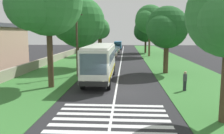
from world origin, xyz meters
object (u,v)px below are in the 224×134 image
Objects in this scene: roadside_tree_left_1 at (100,30)px; roadside_tree_left_3 at (78,23)px; trailing_car_1 at (113,53)px; trailing_car_0 at (109,58)px; utility_pole at (77,42)px; trailing_minibus_0 at (118,45)px; roadside_tree_left_2 at (46,4)px; coach_bus at (100,60)px; roadside_tree_left_0 at (98,29)px; trailing_car_2 at (114,51)px; roadside_tree_right_3 at (165,29)px; trailing_car_3 at (116,50)px; roadside_tree_right_2 at (145,31)px; roadside_tree_right_0 at (149,20)px; pedestrian at (185,81)px.

roadside_tree_left_3 reaches higher than roadside_tree_left_1.
roadside_tree_left_3 is at bearing 167.35° from trailing_car_1.
utility_pole is (-14.03, 2.71, 3.28)m from trailing_car_0.
roadside_tree_left_2 is at bearing 174.67° from trailing_minibus_0.
coach_bus is at bearing 179.65° from trailing_minibus_0.
coach_bus is at bearing -172.82° from roadside_tree_left_0.
coach_bus is 1.86× the size of trailing_minibus_0.
trailing_car_2 is at bearing -9.68° from roadside_tree_left_3.
roadside_tree_left_2 reaches higher than roadside_tree_right_3.
trailing_car_1 and trailing_car_3 have the same top height.
roadside_tree_left_2 is (-29.44, 4.26, 6.81)m from trailing_car_1.
trailing_car_3 is 6.54m from roadside_tree_left_1.
utility_pole is at bearing 105.16° from roadside_tree_right_3.
roadside_tree_left_0 is 0.97× the size of roadside_tree_right_2.
roadside_tree_right_2 reaches higher than roadside_tree_left_1.
coach_bus is at bearing 179.71° from trailing_car_3.
trailing_minibus_0 is at bearing -4.11° from utility_pole.
roadside_tree_right_0 is 1.44× the size of utility_pole.
roadside_tree_left_3 reaches higher than coach_bus.
trailing_car_1 is at bearing 92.04° from roadside_tree_right_0.
pedestrian is (-30.40, -0.28, -6.72)m from roadside_tree_right_0.
roadside_tree_right_0 is at bearing -0.02° from roadside_tree_right_3.
roadside_tree_left_1 reaches higher than utility_pole.
trailing_car_0 is 2.54× the size of pedestrian.
roadside_tree_right_3 is (-11.24, -7.61, 4.80)m from trailing_car_0.
pedestrian is at bearing -169.68° from trailing_car_3.
roadside_tree_right_0 reaches higher than pedestrian.
trailing_car_0 is 21.61m from roadside_tree_left_1.
trailing_car_3 is 0.50× the size of roadside_tree_right_2.
roadside_tree_right_3 is at bearing -74.84° from utility_pole.
trailing_car_3 is 35.20m from utility_pole.
trailing_car_2 is 27.92m from roadside_tree_right_3.
coach_bus reaches higher than trailing_car_1.
roadside_tree_left_3 reaches higher than trailing_car_1.
roadside_tree_left_0 reaches higher than utility_pole.
trailing_minibus_0 is at bearing 31.68° from roadside_tree_right_2.
roadside_tree_left_1 reaches higher than trailing_car_1.
coach_bus reaches higher than trailing_minibus_0.
trailing_car_0 and trailing_car_2 have the same top height.
roadside_tree_left_1 reaches higher than pedestrian.
roadside_tree_right_2 is (18.81, -7.55, 4.83)m from trailing_car_0.
roadside_tree_right_0 is at bearing -32.95° from roadside_tree_left_3.
roadside_tree_left_3 is 6.95m from utility_pole.
trailing_minibus_0 reaches higher than trailing_car_3.
roadside_tree_left_2 reaches higher than pedestrian.
trailing_car_1 is 5.42m from trailing_car_2.
trailing_car_0 is 1.00× the size of trailing_car_1.
pedestrian is (-30.13, -7.81, 0.24)m from trailing_car_1.
trailing_car_3 is at bearing -3.26° from trailing_car_2.
roadside_tree_right_0 is 6.42× the size of pedestrian.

